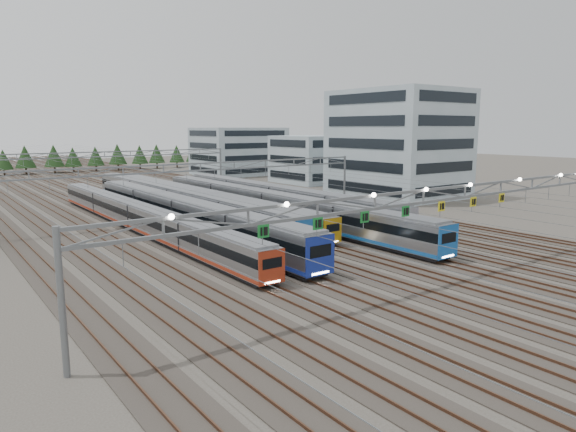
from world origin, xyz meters
TOP-DOWN VIEW (x-y plane):
  - ground at (0.00, 0.00)m, footprint 400.00×400.00m
  - track_bed at (0.00, 100.00)m, footprint 54.00×260.00m
  - train_a at (-11.25, 35.23)m, footprint 2.53×59.65m
  - train_b at (-6.75, 31.58)m, footprint 3.08×53.45m
  - train_c at (-2.25, 43.74)m, footprint 2.96×62.90m
  - train_d at (2.25, 46.51)m, footprint 2.53×65.87m
  - train_e at (6.75, 32.15)m, footprint 2.92×59.95m
  - train_f at (11.25, 36.90)m, footprint 3.01×52.25m
  - gantry_near at (-0.05, -0.12)m, footprint 56.36×0.61m
  - gantry_mid at (0.00, 40.00)m, footprint 56.36×0.36m
  - gantry_far at (0.00, 85.00)m, footprint 56.36×0.36m
  - depot_bldg_south at (40.83, 39.42)m, footprint 18.00×22.00m
  - depot_bldg_mid at (43.39, 68.69)m, footprint 14.00×16.00m
  - depot_bldg_north at (40.61, 97.55)m, footprint 22.00×18.00m
  - treeline at (2.25, 131.96)m, footprint 100.10×5.60m

SIDE VIEW (x-z plane):
  - ground at x=0.00m, z-range 0.00..0.00m
  - track_bed at x=0.00m, z-range -1.22..4.20m
  - train_d at x=2.25m, z-range 0.25..3.54m
  - train_a at x=-11.25m, z-range 0.25..3.54m
  - train_e at x=6.75m, z-range 0.25..4.05m
  - train_c at x=-2.25m, z-range 0.25..4.11m
  - train_f at x=11.25m, z-range 0.25..4.17m
  - train_b at x=-6.75m, z-range 0.25..4.27m
  - treeline at x=2.25m, z-range 0.72..7.74m
  - depot_bldg_mid at x=43.39m, z-range 0.00..11.01m
  - gantry_mid at x=0.00m, z-range 2.39..10.39m
  - gantry_far at x=0.00m, z-range 2.39..10.39m
  - depot_bldg_north at x=40.61m, z-range 0.00..12.92m
  - gantry_near at x=-0.05m, z-range 3.05..11.13m
  - depot_bldg_south at x=40.83m, z-range 0.00..19.76m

